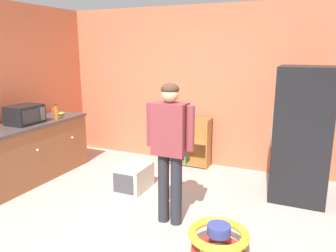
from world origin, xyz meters
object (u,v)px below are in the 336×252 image
at_px(amber_bottle, 56,113).
at_px(standing_person, 170,142).
at_px(microwave, 25,115).
at_px(bookshelf, 185,143).
at_px(baby_walker, 218,240).
at_px(refrigerator, 303,135).
at_px(banana_bunch, 61,113).
at_px(pet_carrier, 133,177).
at_px(kitchen_counter, 22,154).
at_px(red_cup, 54,110).

bearing_deg(amber_bottle, standing_person, -17.55).
bearing_deg(amber_bottle, microwave, -114.56).
relative_size(bookshelf, baby_walker, 1.41).
height_order(refrigerator, amber_bottle, refrigerator).
xyz_separation_m(refrigerator, banana_bunch, (-3.79, -0.29, 0.04)).
xyz_separation_m(bookshelf, pet_carrier, (-0.29, -1.33, -0.19)).
bearing_deg(bookshelf, pet_carrier, -102.28).
bearing_deg(refrigerator, banana_bunch, -175.66).
distance_m(kitchen_counter, refrigerator, 4.01).
xyz_separation_m(refrigerator, baby_walker, (-0.64, -1.71, -0.73)).
xyz_separation_m(refrigerator, pet_carrier, (-2.20, -0.67, -0.71)).
bearing_deg(pet_carrier, amber_bottle, 177.20).
relative_size(pet_carrier, banana_bunch, 3.49).
bearing_deg(amber_bottle, refrigerator, 9.47).
relative_size(kitchen_counter, refrigerator, 1.31).
bearing_deg(refrigerator, pet_carrier, -163.04).
relative_size(standing_person, microwave, 3.40).
distance_m(standing_person, microwave, 2.49).
distance_m(baby_walker, microwave, 3.36).
xyz_separation_m(bookshelf, baby_walker, (1.27, -2.37, -0.21)).
distance_m(kitchen_counter, microwave, 0.60).
bearing_deg(pet_carrier, microwave, -167.13).
bearing_deg(baby_walker, pet_carrier, 146.31).
height_order(pet_carrier, banana_bunch, banana_bunch).
height_order(kitchen_counter, banana_bunch, banana_bunch).
distance_m(refrigerator, red_cup, 4.04).
distance_m(kitchen_counter, pet_carrier, 1.71).
bearing_deg(red_cup, banana_bunch, -20.39).
bearing_deg(bookshelf, microwave, -138.21).
distance_m(pet_carrier, amber_bottle, 1.63).
bearing_deg(refrigerator, amber_bottle, -170.53).
xyz_separation_m(kitchen_counter, pet_carrier, (1.62, 0.48, -0.27)).
relative_size(kitchen_counter, red_cup, 24.52).
bearing_deg(standing_person, baby_walker, -29.40).
height_order(baby_walker, amber_bottle, amber_bottle).
xyz_separation_m(kitchen_counter, baby_walker, (3.18, -0.57, -0.29)).
xyz_separation_m(refrigerator, standing_person, (-1.33, -1.32, 0.09)).
bearing_deg(bookshelf, kitchen_counter, -136.68).
distance_m(baby_walker, amber_bottle, 3.28).
bearing_deg(red_cup, amber_bottle, -43.31).
distance_m(bookshelf, standing_person, 2.15).
xyz_separation_m(bookshelf, standing_person, (0.58, -1.98, 0.61)).
relative_size(kitchen_counter, amber_bottle, 9.47).
height_order(microwave, banana_bunch, microwave).
height_order(bookshelf, banana_bunch, banana_bunch).
bearing_deg(kitchen_counter, bookshelf, 43.32).
xyz_separation_m(pet_carrier, red_cup, (-1.84, 0.48, 0.77)).
bearing_deg(amber_bottle, red_cup, 136.69).
height_order(standing_person, amber_bottle, standing_person).
distance_m(standing_person, baby_walker, 1.14).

